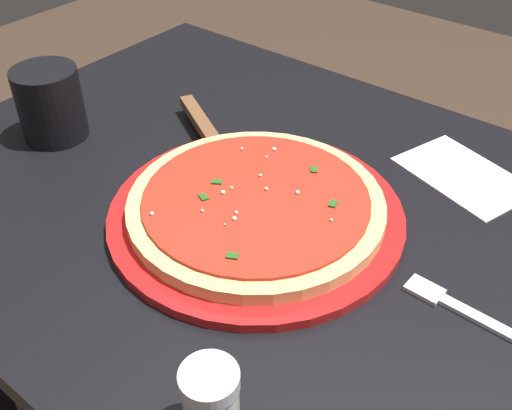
{
  "coord_description": "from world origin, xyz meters",
  "views": [
    {
      "loc": [
        0.32,
        -0.45,
        1.17
      ],
      "look_at": [
        -0.01,
        -0.03,
        0.75
      ],
      "focal_mm": 42.21,
      "sensor_mm": 36.0,
      "label": 1
    }
  ],
  "objects": [
    {
      "name": "restaurant_table",
      "position": [
        0.0,
        0.0,
        0.57
      ],
      "size": [
        0.98,
        0.68,
        0.73
      ],
      "color": "black",
      "rests_on": "ground_plane"
    },
    {
      "name": "serving_plate",
      "position": [
        -0.01,
        -0.03,
        0.73
      ],
      "size": [
        0.34,
        0.34,
        0.01
      ],
      "primitive_type": "cylinder",
      "color": "red",
      "rests_on": "restaurant_table"
    },
    {
      "name": "pizza",
      "position": [
        -0.01,
        -0.03,
        0.75
      ],
      "size": [
        0.29,
        0.29,
        0.02
      ],
      "color": "#DBB26B",
      "rests_on": "serving_plate"
    },
    {
      "name": "pizza_server",
      "position": [
        -0.16,
        0.05,
        0.74
      ],
      "size": [
        0.21,
        0.15,
        0.01
      ],
      "color": "silver",
      "rests_on": "serving_plate"
    },
    {
      "name": "cup_tall_drink",
      "position": [
        -0.34,
        -0.06,
        0.78
      ],
      "size": [
        0.09,
        0.09,
        0.1
      ],
      "primitive_type": "cylinder",
      "color": "black",
      "rests_on": "restaurant_table"
    },
    {
      "name": "napkin_folded_right",
      "position": [
        0.14,
        0.2,
        0.73
      ],
      "size": [
        0.18,
        0.15,
        0.0
      ],
      "primitive_type": "cube",
      "rotation": [
        0.0,
        0.0,
        -0.31
      ],
      "color": "white",
      "rests_on": "restaurant_table"
    },
    {
      "name": "fork",
      "position": [
        0.25,
        -0.02,
        0.73
      ],
      "size": [
        0.19,
        0.03,
        0.0
      ],
      "color": "silver",
      "rests_on": "restaurant_table"
    },
    {
      "name": "parmesan_shaker",
      "position": [
        0.12,
        -0.26,
        0.76
      ],
      "size": [
        0.05,
        0.05,
        0.07
      ],
      "color": "silver",
      "rests_on": "restaurant_table"
    }
  ]
}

